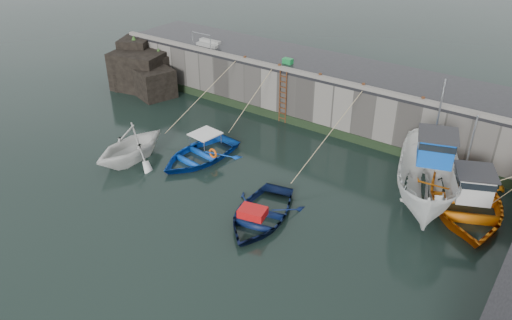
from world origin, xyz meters
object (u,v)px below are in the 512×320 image
Objects in this scene: boat_far_white at (428,179)px; fish_crate at (288,61)px; boat_far_orange at (465,200)px; boat_near_navy at (260,218)px; bollard_e at (423,99)px; bollard_b at (279,66)px; bollard_d at (363,86)px; bollard_c at (320,76)px; ladder at (283,97)px; boat_near_blue at (199,159)px; bollard_a at (245,58)px; boat_near_white at (132,160)px.

fish_crate is (-10.46, 4.67, 2.15)m from boat_far_white.
boat_near_navy is at bearing -163.83° from boat_far_orange.
boat_far_white is 4.61m from bollard_e.
bollard_b and bollard_d have the same top height.
bollard_c is at bearing 180.00° from bollard_e.
boat_far_white is at bearing -18.43° from ladder.
boat_far_orange is 13.21× the size of fish_crate.
ladder is 2.81m from bollard_c.
ladder is 0.41× the size of boat_far_orange.
boat_near_blue is 7.66m from bollard_a.
bollard_b is (-0.50, 0.34, 1.71)m from ladder.
bollard_a and bollard_b have the same top height.
fish_crate is (0.51, 7.69, 3.32)m from boat_near_blue.
bollard_d is at bearing 0.00° from bollard_c.
boat_far_orange is 10.26m from bollard_c.
boat_far_white is 13.55m from bollard_a.
bollard_e is at bearing 0.00° from bollard_c.
boat_near_white is 11.19m from bollard_c.
ladder is at bearing 104.95° from boat_near_navy.
boat_far_white is (10.97, 3.02, 1.17)m from boat_near_blue.
fish_crate is at bearing 112.96° from ladder.
boat_near_blue is at bearing -95.07° from bollard_b.
boat_near_white reaches higher than boat_near_blue.
boat_near_navy is at bearing -91.66° from bollard_d.
ladder is at bearing -65.51° from fish_crate.
bollard_a is 1.00× the size of bollard_d.
boat_near_blue is at bearing 144.09° from boat_near_navy.
fish_crate is 2.13× the size of bollard_e.
boat_near_blue is at bearing 171.31° from boat_far_orange.
boat_near_white is at bearing 165.46° from boat_near_navy.
boat_near_navy is at bearing -16.97° from boat_near_blue.
bollard_a is at bearing -155.14° from fish_crate.
boat_near_white is 9.42m from bollard_a.
boat_far_white is at bearing -25.28° from bollard_c.
bollard_a is (-2.42, -1.04, -0.02)m from fish_crate.
bollard_e is at bearing 2.40° from ladder.
boat_near_blue is 8.12m from bollard_c.
bollard_d reaches higher than boat_near_white.
boat_far_orange reaches higher than bollard_e.
ladder reaches higher than boat_near_blue.
bollard_e is (9.09, 6.65, 3.30)m from boat_near_blue.
bollard_c is at bearing 137.07° from boat_far_orange.
boat_far_white is at bearing 33.18° from boat_near_navy.
boat_far_orange is (12.61, 3.45, 0.43)m from boat_near_blue.
fish_crate is 2.13× the size of bollard_a.
bollard_d is at bearing 54.95° from boat_near_blue.
boat_far_white is (13.78, 5.15, 1.17)m from boat_near_white.
bollard_b reaches higher than boat_near_white.
boat_near_navy is at bearing -61.66° from fish_crate.
boat_near_navy is at bearing -110.86° from bollard_e.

